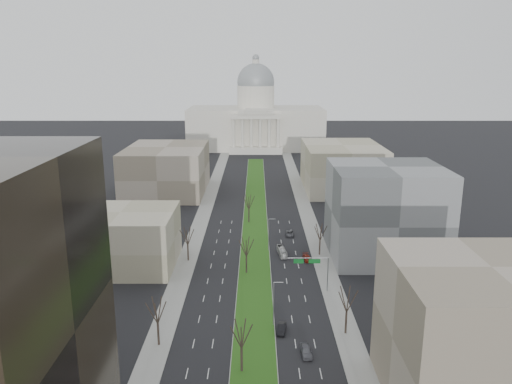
{
  "coord_description": "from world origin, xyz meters",
  "views": [
    {
      "loc": [
        0.43,
        -32.29,
        49.15
      ],
      "look_at": [
        0.28,
        110.97,
        12.46
      ],
      "focal_mm": 35.0,
      "sensor_mm": 36.0,
      "label": 1
    }
  ],
  "objects_px": {
    "car_grey_far": "(290,233)",
    "box_van": "(282,252)",
    "car_black": "(282,328)",
    "car_red": "(307,258)",
    "car_grey_near": "(306,351)"
  },
  "relations": [
    {
      "from": "car_black",
      "to": "car_red",
      "type": "xyz_separation_m",
      "value": [
        8.3,
        35.63,
        -0.06
      ]
    },
    {
      "from": "car_grey_far",
      "to": "car_red",
      "type": "bearing_deg",
      "value": -77.49
    },
    {
      "from": "car_red",
      "to": "car_grey_near",
      "type": "bearing_deg",
      "value": -101.54
    },
    {
      "from": "car_grey_near",
      "to": "car_black",
      "type": "bearing_deg",
      "value": 112.15
    },
    {
      "from": "car_grey_near",
      "to": "box_van",
      "type": "height_order",
      "value": "box_van"
    },
    {
      "from": "car_grey_near",
      "to": "box_van",
      "type": "bearing_deg",
      "value": 87.79
    },
    {
      "from": "car_black",
      "to": "car_grey_near",
      "type": "bearing_deg",
      "value": -55.26
    },
    {
      "from": "car_black",
      "to": "box_van",
      "type": "bearing_deg",
      "value": 95.17
    },
    {
      "from": "car_black",
      "to": "car_grey_far",
      "type": "height_order",
      "value": "car_black"
    },
    {
      "from": "car_black",
      "to": "car_red",
      "type": "height_order",
      "value": "car_black"
    },
    {
      "from": "car_grey_near",
      "to": "car_grey_far",
      "type": "relative_size",
      "value": 0.95
    },
    {
      "from": "car_grey_far",
      "to": "box_van",
      "type": "relative_size",
      "value": 0.66
    },
    {
      "from": "car_black",
      "to": "car_grey_far",
      "type": "bearing_deg",
      "value": 92.8
    },
    {
      "from": "box_van",
      "to": "car_black",
      "type": "bearing_deg",
      "value": -100.04
    },
    {
      "from": "car_grey_near",
      "to": "car_black",
      "type": "relative_size",
      "value": 1.04
    }
  ]
}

